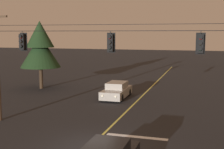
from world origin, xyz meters
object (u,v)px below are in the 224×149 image
at_px(traffic_light_left_inner, 110,43).
at_px(tree_verge_near, 40,47).
at_px(traffic_light_leftmost, 22,42).
at_px(traffic_light_centre, 200,44).
at_px(car_oncoming_lead, 117,91).

xyz_separation_m(traffic_light_left_inner, tree_verge_near, (-10.87, 11.26, -0.82)).
relative_size(traffic_light_left_inner, tree_verge_near, 0.18).
distance_m(traffic_light_leftmost, traffic_light_left_inner, 5.64).
bearing_deg(tree_verge_near, traffic_light_left_inner, -46.00).
bearing_deg(traffic_light_left_inner, traffic_light_centre, 0.00).
height_order(traffic_light_leftmost, traffic_light_centre, same).
bearing_deg(traffic_light_centre, tree_verge_near, 144.39).
relative_size(traffic_light_leftmost, traffic_light_centre, 1.00).
relative_size(car_oncoming_lead, tree_verge_near, 0.65).
bearing_deg(traffic_light_leftmost, traffic_light_centre, 0.00).
xyz_separation_m(car_oncoming_lead, tree_verge_near, (-8.68, 2.31, 3.63)).
relative_size(traffic_light_left_inner, car_oncoming_lead, 0.28).
bearing_deg(traffic_light_left_inner, tree_verge_near, 134.00).
height_order(traffic_light_leftmost, tree_verge_near, tree_verge_near).
distance_m(traffic_light_centre, car_oncoming_lead, 12.22).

